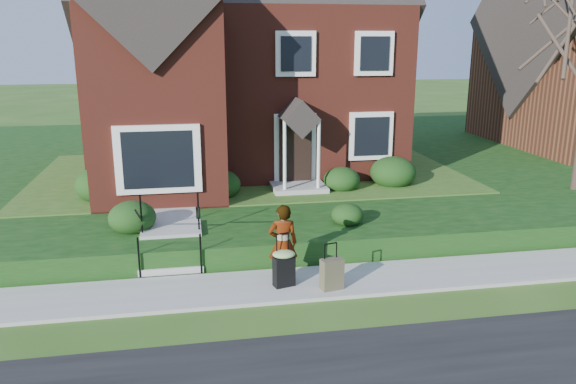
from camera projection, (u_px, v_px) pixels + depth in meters
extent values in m
plane|color=#2D5119|center=(292.00, 286.00, 11.75)|extent=(120.00, 120.00, 0.00)
cube|color=#9E9B93|center=(292.00, 284.00, 11.74)|extent=(60.00, 1.60, 0.08)
cube|color=#0E330E|center=(340.00, 160.00, 22.71)|extent=(44.00, 20.00, 0.60)
cube|color=#9E9B93|center=(174.00, 199.00, 15.92)|extent=(1.20, 6.00, 0.06)
cube|color=maroon|center=(242.00, 88.00, 20.39)|extent=(10.00, 8.00, 5.40)
cube|color=maroon|center=(157.00, 104.00, 15.36)|extent=(3.60, 2.40, 5.40)
cube|color=white|center=(158.00, 159.00, 14.61)|extent=(2.20, 0.30, 1.80)
cube|color=black|center=(295.00, 153.00, 17.17)|extent=(1.00, 0.12, 2.10)
cube|color=black|center=(371.00, 136.00, 17.47)|extent=(1.40, 0.10, 1.50)
cube|color=#9E9B93|center=(171.00, 269.00, 12.24)|extent=(1.40, 0.30, 0.15)
cube|color=#9E9B93|center=(171.00, 258.00, 12.49)|extent=(1.40, 0.30, 0.15)
cube|color=#9E9B93|center=(171.00, 247.00, 12.73)|extent=(1.40, 0.30, 0.15)
cube|color=#9E9B93|center=(171.00, 236.00, 12.98)|extent=(1.40, 0.30, 0.15)
cube|color=#9E9B93|center=(172.00, 228.00, 13.50)|extent=(1.40, 0.80, 0.15)
cylinder|color=black|center=(139.00, 258.00, 11.89)|extent=(0.04, 0.04, 0.90)
cylinder|color=black|center=(141.00, 214.00, 12.87)|extent=(0.04, 0.04, 0.90)
cylinder|color=black|center=(201.00, 254.00, 12.11)|extent=(0.04, 0.04, 0.90)
cylinder|color=black|center=(198.00, 211.00, 13.09)|extent=(0.04, 0.04, 0.90)
ellipsoid|color=black|center=(102.00, 181.00, 15.92)|extent=(1.51, 1.51, 1.05)
ellipsoid|color=black|center=(219.00, 182.00, 16.17)|extent=(1.26, 1.26, 0.88)
ellipsoid|color=black|center=(342.00, 177.00, 16.94)|extent=(1.10, 1.10, 0.77)
ellipsoid|color=black|center=(393.00, 169.00, 17.48)|extent=(1.43, 1.43, 1.00)
ellipsoid|color=black|center=(132.00, 214.00, 13.32)|extent=(1.12, 1.12, 0.79)
ellipsoid|color=black|center=(347.00, 212.00, 13.83)|extent=(0.80, 0.80, 0.56)
imported|color=#999999|center=(283.00, 244.00, 11.60)|extent=(0.63, 0.43, 1.68)
cube|color=black|center=(284.00, 271.00, 11.51)|extent=(0.47, 0.33, 0.64)
cylinder|color=black|center=(284.00, 235.00, 11.31)|extent=(0.25, 0.09, 0.03)
cylinder|color=black|center=(278.00, 246.00, 11.35)|extent=(0.02, 0.02, 0.48)
cylinder|color=black|center=(290.00, 245.00, 11.39)|extent=(0.02, 0.02, 0.48)
cylinder|color=black|center=(277.00, 285.00, 11.56)|extent=(0.05, 0.07, 0.06)
cylinder|color=black|center=(291.00, 284.00, 11.61)|extent=(0.05, 0.07, 0.06)
ellipsoid|color=#8EB869|center=(284.00, 253.00, 11.41)|extent=(0.55, 0.49, 0.15)
cube|color=brown|center=(332.00, 274.00, 11.37)|extent=(0.49, 0.34, 0.64)
cylinder|color=black|center=(332.00, 245.00, 11.21)|extent=(0.27, 0.08, 0.03)
cylinder|color=black|center=(326.00, 253.00, 11.23)|extent=(0.02, 0.02, 0.31)
cylinder|color=black|center=(339.00, 252.00, 11.27)|extent=(0.02, 0.02, 0.31)
cylinder|color=black|center=(324.00, 288.00, 11.42)|extent=(0.05, 0.07, 0.06)
cylinder|color=black|center=(339.00, 287.00, 11.48)|extent=(0.05, 0.07, 0.06)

